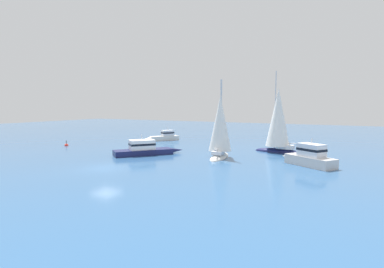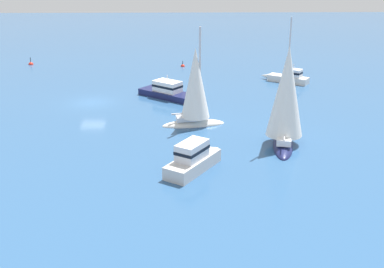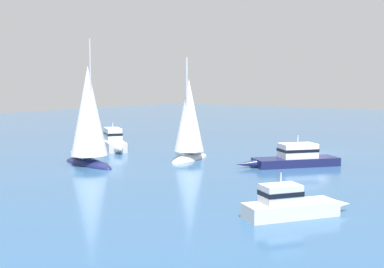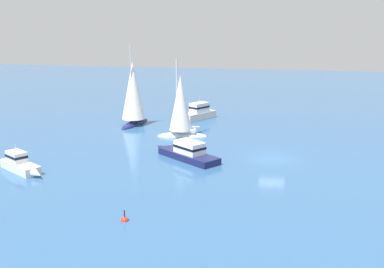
{
  "view_description": "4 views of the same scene",
  "coord_description": "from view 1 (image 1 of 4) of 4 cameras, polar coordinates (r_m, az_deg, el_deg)",
  "views": [
    {
      "loc": [
        -21.61,
        22.64,
        6.06
      ],
      "look_at": [
        1.57,
        -20.41,
        1.54
      ],
      "focal_mm": 29.77,
      "sensor_mm": 36.0,
      "label": 1
    },
    {
      "loc": [
        -49.57,
        -9.63,
        15.01
      ],
      "look_at": [
        -11.51,
        -10.39,
        0.69
      ],
      "focal_mm": 45.68,
      "sensor_mm": 36.0,
      "label": 2
    },
    {
      "loc": [
        18.58,
        -44.98,
        6.8
      ],
      "look_at": [
        -9.37,
        -7.52,
        1.88
      ],
      "focal_mm": 46.02,
      "sensor_mm": 36.0,
      "label": 3
    },
    {
      "loc": [
        47.29,
        0.71,
        13.98
      ],
      "look_at": [
        -6.6,
        -9.3,
        0.51
      ],
      "focal_mm": 46.16,
      "sensor_mm": 36.0,
      "label": 4
    }
  ],
  "objects": [
    {
      "name": "ground_plane",
      "position": [
        31.88,
        -15.16,
        -5.87
      ],
      "size": [
        160.0,
        160.0,
        0.0
      ],
      "primitive_type": "plane",
      "color": "#2D5684"
    },
    {
      "name": "cabin_cruiser",
      "position": [
        54.24,
        -5.02,
        -0.47
      ],
      "size": [
        4.31,
        5.68,
        2.31
      ],
      "rotation": [
        0.0,
        0.0,
        0.99
      ],
      "color": "silver",
      "rests_on": "ground"
    },
    {
      "name": "yacht",
      "position": [
        36.44,
        5.04,
        0.77
      ],
      "size": [
        2.98,
        5.97,
        9.42
      ],
      "rotation": [
        0.0,
        0.0,
        4.87
      ],
      "color": "silver",
      "rests_on": "ground"
    },
    {
      "name": "ketch",
      "position": [
        41.7,
        15.21,
        1.94
      ],
      "size": [
        6.79,
        3.46,
        10.81
      ],
      "rotation": [
        0.0,
        0.0,
        6.1
      ],
      "color": "#191E4C",
      "rests_on": "ground"
    },
    {
      "name": "motor_cruiser",
      "position": [
        33.81,
        20.17,
        -3.87
      ],
      "size": [
        6.09,
        4.68,
        2.78
      ],
      "rotation": [
        0.0,
        0.0,
        5.7
      ],
      "color": "silver",
      "rests_on": "ground"
    },
    {
      "name": "cabin_cruiser_1",
      "position": [
        38.96,
        -8.56,
        -2.69
      ],
      "size": [
        6.51,
        7.68,
        2.52
      ],
      "rotation": [
        0.0,
        0.0,
        4.04
      ],
      "color": "#191E4C",
      "rests_on": "ground"
    },
    {
      "name": "mooring_buoy",
      "position": [
        50.68,
        -21.58,
        -1.95
      ],
      "size": [
        0.59,
        0.59,
        1.07
      ],
      "color": "red",
      "rests_on": "ground"
    }
  ]
}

